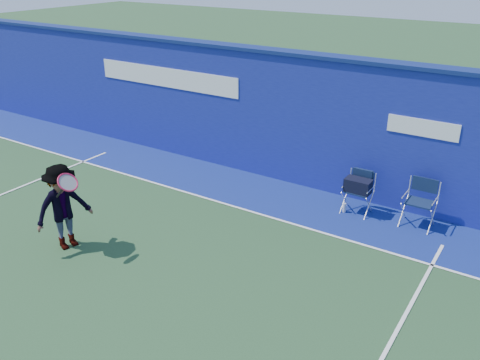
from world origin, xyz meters
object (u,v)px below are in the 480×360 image
Objects in this scene: directors_chair_left at (358,196)px; directors_chair_right at (418,212)px; tennis_player at (63,207)px; water_bottle at (344,208)px.

directors_chair_right is (1.24, 0.10, -0.08)m from directors_chair_left.
directors_chair_left is 0.55× the size of tennis_player.
tennis_player reaches higher than directors_chair_left.
water_bottle is (-1.45, -0.25, -0.20)m from directors_chair_right.
directors_chair_right reaches higher than water_bottle.
directors_chair_right reaches higher than directors_chair_left.
tennis_player is (-3.83, -4.10, 0.72)m from water_bottle.
directors_chair_right is 4.58× the size of water_bottle.
water_bottle is (-0.21, -0.14, -0.28)m from directors_chair_left.
directors_chair_left reaches higher than water_bottle.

